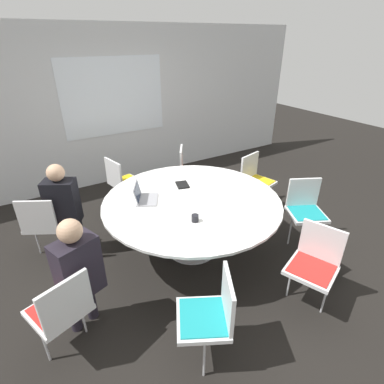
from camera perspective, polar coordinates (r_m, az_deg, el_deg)
name	(u,v)px	position (r m, az deg, el deg)	size (l,w,h in m)	color
ground_plane	(192,249)	(4.02, 0.00, -10.74)	(16.00, 16.00, 0.00)	black
wall_back	(115,108)	(5.68, -14.47, 15.23)	(8.00, 0.07, 2.70)	silver
conference_table	(192,205)	(3.64, 0.00, -2.49)	(2.14, 2.14, 0.74)	#B7B7BC
chair_0	(44,221)	(4.01, -26.42, -4.98)	(0.59, 0.58, 0.87)	silver
chair_1	(61,308)	(2.82, -23.61, -19.53)	(0.56, 0.54, 0.87)	silver
chair_2	(211,312)	(2.59, 3.67, -21.89)	(0.58, 0.59, 0.87)	silver
chair_3	(315,261)	(3.25, 22.33, -12.03)	(0.55, 0.56, 0.87)	silver
chair_4	(305,207)	(4.14, 20.79, -2.67)	(0.58, 0.57, 0.87)	silver
chair_5	(255,177)	(4.78, 11.98, 2.75)	(0.53, 0.51, 0.87)	silver
chair_6	(189,168)	(5.03, -0.56, 4.63)	(0.59, 0.60, 0.87)	silver
chair_7	(122,180)	(4.73, -13.17, 2.32)	(0.51, 0.52, 0.87)	silver
person_0	(63,203)	(3.89, -23.33, -1.99)	(0.42, 0.37, 1.22)	black
person_1	(78,269)	(2.82, -20.93, -13.60)	(0.41, 0.34, 1.22)	#231E28
laptop	(143,197)	(3.60, -9.24, -0.86)	(0.38, 0.40, 0.21)	#99999E
spiral_notebook	(182,185)	(3.93, -1.85, 1.39)	(0.20, 0.24, 0.02)	black
coffee_cup	(195,218)	(3.17, 0.59, -5.00)	(0.08, 0.08, 0.08)	black
handbag	(325,265)	(3.88, 23.95, -12.56)	(0.36, 0.16, 0.28)	black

